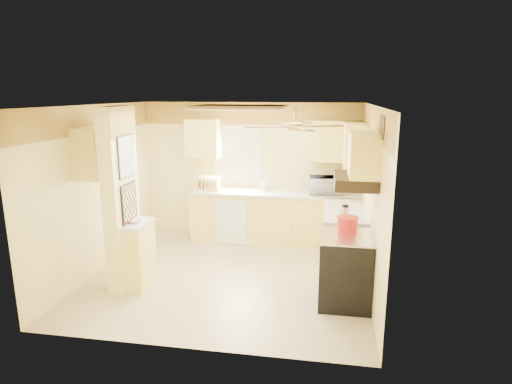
% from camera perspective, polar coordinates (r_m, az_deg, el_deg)
% --- Properties ---
extents(floor, '(4.00, 4.00, 0.00)m').
position_cam_1_polar(floor, '(6.53, -3.68, -11.04)').
color(floor, tan).
rests_on(floor, ground).
extents(ceiling, '(4.00, 4.00, 0.00)m').
position_cam_1_polar(ceiling, '(5.96, -4.03, 11.45)').
color(ceiling, white).
rests_on(ceiling, wall_back).
extents(wall_back, '(4.00, 0.00, 4.00)m').
position_cam_1_polar(wall_back, '(7.95, -0.69, 2.83)').
color(wall_back, '#FDE99A').
rests_on(wall_back, floor).
extents(wall_front, '(4.00, 0.00, 4.00)m').
position_cam_1_polar(wall_front, '(4.37, -9.61, -6.04)').
color(wall_front, '#FDE99A').
rests_on(wall_front, floor).
extents(wall_left, '(0.00, 3.80, 3.80)m').
position_cam_1_polar(wall_left, '(6.86, -20.32, 0.35)').
color(wall_left, '#FDE99A').
rests_on(wall_left, floor).
extents(wall_right, '(0.00, 3.80, 3.80)m').
position_cam_1_polar(wall_right, '(6.00, 15.10, -1.04)').
color(wall_right, '#FDE99A').
rests_on(wall_right, floor).
extents(wallpaper_border, '(4.00, 0.02, 0.40)m').
position_cam_1_polar(wallpaper_border, '(7.81, -0.74, 10.41)').
color(wallpaper_border, gold).
rests_on(wallpaper_border, wall_back).
extents(partition_column, '(0.20, 0.70, 2.50)m').
position_cam_1_polar(partition_column, '(6.09, -17.54, -1.00)').
color(partition_column, '#FDE99A').
rests_on(partition_column, floor).
extents(partition_ledge, '(0.25, 0.55, 0.90)m').
position_cam_1_polar(partition_ledge, '(6.23, -15.20, -8.25)').
color(partition_ledge, '#FDDE62').
rests_on(partition_ledge, floor).
extents(ledge_top, '(0.28, 0.58, 0.04)m').
position_cam_1_polar(ledge_top, '(6.08, -15.47, -4.11)').
color(ledge_top, white).
rests_on(ledge_top, partition_ledge).
extents(lower_cabinets_back, '(3.00, 0.60, 0.90)m').
position_cam_1_polar(lower_cabinets_back, '(7.77, 2.57, -3.49)').
color(lower_cabinets_back, '#FDDE62').
rests_on(lower_cabinets_back, floor).
extents(lower_cabinets_right, '(0.60, 1.40, 0.90)m').
position_cam_1_polar(lower_cabinets_right, '(6.78, 11.69, -6.29)').
color(lower_cabinets_right, '#FDDE62').
rests_on(lower_cabinets_right, floor).
extents(countertop_back, '(3.04, 0.64, 0.04)m').
position_cam_1_polar(countertop_back, '(7.64, 2.59, -0.13)').
color(countertop_back, white).
rests_on(countertop_back, lower_cabinets_back).
extents(countertop_right, '(0.64, 1.44, 0.04)m').
position_cam_1_polar(countertop_right, '(6.64, 11.79, -2.45)').
color(countertop_right, white).
rests_on(countertop_right, lower_cabinets_right).
extents(dishwasher_panel, '(0.58, 0.02, 0.80)m').
position_cam_1_polar(dishwasher_panel, '(7.61, -3.35, -4.02)').
color(dishwasher_panel, white).
rests_on(dishwasher_panel, lower_cabinets_back).
extents(window, '(0.92, 0.02, 1.02)m').
position_cam_1_polar(window, '(7.93, -2.50, 5.00)').
color(window, white).
rests_on(window, wall_back).
extents(upper_cab_back_left, '(0.60, 0.35, 0.70)m').
position_cam_1_polar(upper_cab_back_left, '(7.89, -7.07, 7.06)').
color(upper_cab_back_left, '#FDDE62').
rests_on(upper_cab_back_left, wall_back).
extents(upper_cab_back_right, '(0.90, 0.35, 0.70)m').
position_cam_1_polar(upper_cab_back_right, '(7.56, 10.77, 6.67)').
color(upper_cab_back_right, '#FDDE62').
rests_on(upper_cab_back_right, wall_back).
extents(upper_cab_right, '(0.35, 1.00, 0.70)m').
position_cam_1_polar(upper_cab_right, '(7.10, 13.06, 6.16)').
color(upper_cab_right, '#FDDE62').
rests_on(upper_cab_right, wall_right).
extents(upper_cab_left_wall, '(0.35, 0.75, 0.70)m').
position_cam_1_polar(upper_cab_left_wall, '(6.46, -20.48, 5.00)').
color(upper_cab_left_wall, '#FDDE62').
rests_on(upper_cab_left_wall, wall_left).
extents(upper_cab_over_stove, '(0.35, 0.76, 0.52)m').
position_cam_1_polar(upper_cab_over_stove, '(5.31, 14.20, 4.92)').
color(upper_cab_over_stove, '#FDDE62').
rests_on(upper_cab_over_stove, wall_right).
extents(stove, '(0.68, 0.77, 0.92)m').
position_cam_1_polar(stove, '(5.70, 11.77, -9.99)').
color(stove, black).
rests_on(stove, floor).
extents(range_hood, '(0.50, 0.76, 0.14)m').
position_cam_1_polar(range_hood, '(5.36, 13.09, 1.47)').
color(range_hood, black).
rests_on(range_hood, upper_cab_over_stove).
extents(poster_menu, '(0.02, 0.42, 0.57)m').
position_cam_1_polar(poster_menu, '(5.92, -16.97, 4.59)').
color(poster_menu, black).
rests_on(poster_menu, partition_column).
extents(poster_nashville, '(0.02, 0.42, 0.57)m').
position_cam_1_polar(poster_nashville, '(6.05, -16.56, -1.51)').
color(poster_nashville, black).
rests_on(poster_nashville, partition_column).
extents(ceiling_light_panel, '(1.35, 0.95, 0.06)m').
position_cam_1_polar(ceiling_light_panel, '(6.43, -2.08, 11.20)').
color(ceiling_light_panel, brown).
rests_on(ceiling_light_panel, ceiling).
extents(ceiling_fan, '(1.15, 1.15, 0.26)m').
position_cam_1_polar(ceiling_fan, '(5.12, 5.20, 8.76)').
color(ceiling_fan, gold).
rests_on(ceiling_fan, ceiling).
extents(vent_grate, '(0.02, 0.40, 0.25)m').
position_cam_1_polar(vent_grate, '(4.94, 16.54, 8.29)').
color(vent_grate, black).
rests_on(vent_grate, wall_right).
extents(microwave, '(0.59, 0.43, 0.30)m').
position_cam_1_polar(microwave, '(7.55, 9.23, 0.88)').
color(microwave, white).
rests_on(microwave, countertop_back).
extents(bowl, '(0.25, 0.25, 0.05)m').
position_cam_1_polar(bowl, '(6.07, -15.88, -3.71)').
color(bowl, white).
rests_on(bowl, ledge_top).
extents(dutch_oven, '(0.28, 0.28, 0.19)m').
position_cam_1_polar(dutch_oven, '(5.68, 12.07, -4.18)').
color(dutch_oven, red).
rests_on(dutch_oven, stove).
extents(kettle, '(0.13, 0.13, 0.20)m').
position_cam_1_polar(kettle, '(6.14, 11.79, -2.64)').
color(kettle, silver).
rests_on(kettle, countertop_right).
extents(dish_rack, '(0.42, 0.32, 0.24)m').
position_cam_1_polar(dish_rack, '(7.85, -6.32, 0.95)').
color(dish_rack, '#D8BC7C').
rests_on(dish_rack, countertop_back).
extents(utensil_crock, '(0.12, 0.12, 0.25)m').
position_cam_1_polar(utensil_crock, '(7.74, 1.13, 0.82)').
color(utensil_crock, white).
rests_on(utensil_crock, countertop_back).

